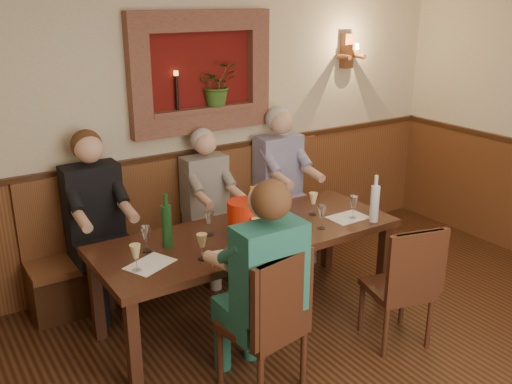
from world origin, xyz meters
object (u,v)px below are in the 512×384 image
at_px(person_bench_right, 283,196).
at_px(spittoon_bucket, 243,219).
at_px(dining_table, 249,241).
at_px(chair_near_left, 264,349).
at_px(bench, 195,241).
at_px(chair_near_right, 397,308).
at_px(person_chair_front, 261,304).
at_px(wine_bottle_green_a, 252,215).
at_px(water_bottle, 375,203).
at_px(wine_bottle_green_b, 167,225).
at_px(person_bench_mid, 210,217).
at_px(person_bench_left, 99,237).

height_order(person_bench_right, spittoon_bucket, person_bench_right).
bearing_deg(dining_table, chair_near_left, -115.95).
relative_size(bench, spittoon_bucket, 10.71).
height_order(dining_table, chair_near_left, chair_near_left).
bearing_deg(chair_near_right, chair_near_left, -169.11).
xyz_separation_m(person_chair_front, spittoon_bucket, (0.33, 0.74, 0.27)).
relative_size(bench, wine_bottle_green_a, 7.66).
bearing_deg(person_bench_right, wine_bottle_green_a, -136.46).
relative_size(spittoon_bucket, wine_bottle_green_a, 0.72).
bearing_deg(bench, chair_near_right, -67.68).
bearing_deg(dining_table, person_bench_right, 41.96).
bearing_deg(person_bench_right, water_bottle, -87.47).
height_order(wine_bottle_green_b, water_bottle, wine_bottle_green_b).
relative_size(person_chair_front, spittoon_bucket, 5.31).
bearing_deg(person_bench_right, chair_near_right, -95.92).
distance_m(bench, person_bench_mid, 0.29).
bearing_deg(person_bench_left, person_bench_right, 0.00).
distance_m(chair_near_right, wine_bottle_green_b, 1.82).
xyz_separation_m(dining_table, person_bench_mid, (0.11, 0.84, -0.10)).
xyz_separation_m(chair_near_right, person_bench_left, (-1.67, 1.72, 0.35)).
bearing_deg(water_bottle, person_bench_left, 148.02).
distance_m(spittoon_bucket, wine_bottle_green_b, 0.59).
bearing_deg(person_bench_right, wine_bottle_green_b, -154.93).
distance_m(person_bench_right, spittoon_bucket, 1.35).
xyz_separation_m(bench, chair_near_left, (-0.39, -1.75, -0.03)).
distance_m(chair_near_left, wine_bottle_green_a, 1.05).
xyz_separation_m(bench, water_bottle, (0.98, -1.30, 0.58)).
xyz_separation_m(person_chair_front, wine_bottle_green_a, (0.40, 0.73, 0.29)).
bearing_deg(person_bench_right, chair_near_left, -128.82).
relative_size(wine_bottle_green_b, water_bottle, 1.05).
bearing_deg(bench, person_bench_left, -173.31).
distance_m(dining_table, wine_bottle_green_b, 0.69).
relative_size(chair_near_right, wine_bottle_green_a, 2.45).
bearing_deg(bench, wine_bottle_green_a, -90.06).
relative_size(dining_table, person_bench_left, 1.60).
relative_size(person_bench_right, wine_bottle_green_b, 3.67).
distance_m(person_chair_front, wine_bottle_green_a, 0.88).
bearing_deg(wine_bottle_green_a, water_bottle, -17.22).
bearing_deg(chair_near_left, person_bench_right, 41.26).
relative_size(dining_table, person_bench_mid, 1.73).
bearing_deg(spittoon_bucket, chair_near_left, -112.78).
bearing_deg(wine_bottle_green_b, person_bench_right, 25.07).
relative_size(person_bench_left, water_bottle, 3.84).
distance_m(bench, wine_bottle_green_b, 1.21).
bearing_deg(wine_bottle_green_a, person_bench_mid, 82.87).
distance_m(person_bench_left, person_bench_mid, 1.03).
bearing_deg(wine_bottle_green_b, dining_table, -9.16).
bearing_deg(wine_bottle_green_b, chair_near_left, -75.07).
bearing_deg(wine_bottle_green_a, person_bench_right, 43.54).
xyz_separation_m(person_bench_left, person_bench_mid, (1.03, 0.00, -0.05)).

